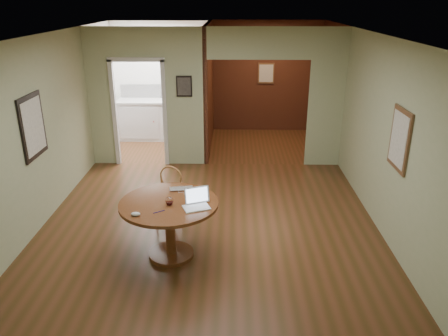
{
  "coord_description": "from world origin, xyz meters",
  "views": [
    {
      "loc": [
        0.34,
        -5.87,
        3.2
      ],
      "look_at": [
        0.22,
        -0.2,
        0.97
      ],
      "focal_mm": 35.0,
      "sensor_mm": 36.0,
      "label": 1
    }
  ],
  "objects_px": {
    "open_laptop": "(197,201)",
    "closed_laptop": "(182,190)",
    "dining_table": "(170,216)",
    "chair": "(169,193)"
  },
  "relations": [
    {
      "from": "chair",
      "to": "open_laptop",
      "type": "height_order",
      "value": "open_laptop"
    },
    {
      "from": "dining_table",
      "to": "open_laptop",
      "type": "bearing_deg",
      "value": -15.24
    },
    {
      "from": "chair",
      "to": "closed_laptop",
      "type": "xyz_separation_m",
      "value": [
        0.25,
        -0.54,
        0.3
      ]
    },
    {
      "from": "open_laptop",
      "to": "closed_laptop",
      "type": "distance_m",
      "value": 0.5
    },
    {
      "from": "open_laptop",
      "to": "closed_laptop",
      "type": "xyz_separation_m",
      "value": [
        -0.24,
        0.44,
        -0.05
      ]
    },
    {
      "from": "chair",
      "to": "closed_laptop",
      "type": "bearing_deg",
      "value": -50.38
    },
    {
      "from": "open_laptop",
      "to": "dining_table",
      "type": "bearing_deg",
      "value": 143.48
    },
    {
      "from": "open_laptop",
      "to": "chair",
      "type": "bearing_deg",
      "value": 95.27
    },
    {
      "from": "dining_table",
      "to": "closed_laptop",
      "type": "relative_size",
      "value": 4.04
    },
    {
      "from": "chair",
      "to": "closed_laptop",
      "type": "distance_m",
      "value": 0.67
    }
  ]
}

